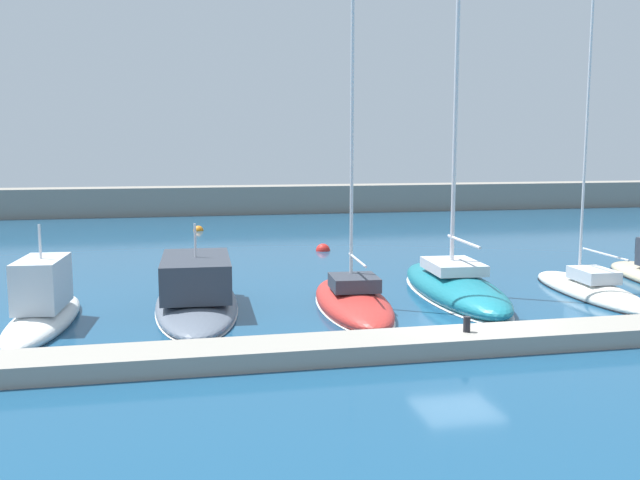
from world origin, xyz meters
The scene contains 11 objects.
ground_plane centered at (0.00, 0.00, 0.00)m, with size 120.00×120.00×0.00m, color navy.
dock_pier centered at (0.00, -1.81, 0.25)m, with size 31.92×1.70×0.51m, color gray.
breakwater_seawall centered at (0.00, 38.96, 1.14)m, with size 108.00×2.94×2.28m, color gray.
motorboat_white_nearest centered at (-12.61, 3.46, 0.64)m, with size 2.28×6.97×3.47m.
motorboat_slate_second centered at (-7.76, 5.05, 0.50)m, with size 3.23×10.03×3.30m.
sailboat_red_third centered at (-2.40, 3.68, 0.28)m, with size 2.84×7.77×14.16m.
sailboat_teal_fourth centered at (1.89, 4.92, 0.41)m, with size 3.21×9.50×16.74m.
sailboat_ivory_fifth centered at (7.03, 3.95, 0.21)m, with size 2.19×7.59×12.73m.
mooring_buoy_red centered at (-0.60, 17.09, 0.00)m, with size 0.78×0.78×0.78m, color red.
mooring_buoy_orange centered at (-6.90, 27.52, 0.00)m, with size 0.68×0.68×0.68m, color orange.
dock_bollard centered at (-0.53, -1.81, 0.73)m, with size 0.20×0.20×0.44m, color black.
Camera 1 is at (-8.45, -19.61, 5.70)m, focal length 39.33 mm.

